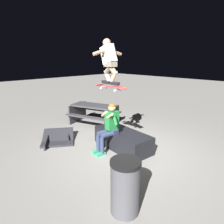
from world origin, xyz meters
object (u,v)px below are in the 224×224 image
object	(u,v)px
person_sitting_on_ledge	(109,125)
kicker_ramp	(58,139)
trash_bin	(125,187)
ledge_box_main	(123,140)
skater_airborne	(109,60)
picnic_table_back	(94,111)
skateboard	(110,87)

from	to	relation	value
person_sitting_on_ledge	kicker_ramp	bearing A→B (deg)	21.87
kicker_ramp	trash_bin	distance (m)	3.51
person_sitting_on_ledge	kicker_ramp	distance (m)	1.85
ledge_box_main	skater_airborne	world-z (taller)	skater_airborne
skater_airborne	trash_bin	xyz separation A→B (m)	(-1.88, 1.45, -1.97)
picnic_table_back	trash_bin	bearing A→B (deg)	146.48
skateboard	picnic_table_back	xyz separation A→B (m)	(2.06, -1.13, -1.25)
ledge_box_main	kicker_ramp	bearing A→B (deg)	31.32
picnic_table_back	trash_bin	size ratio (longest dim) A/B	2.18
skater_airborne	kicker_ramp	size ratio (longest dim) A/B	0.83
person_sitting_on_ledge	skateboard	bearing A→B (deg)	-76.83
skater_airborne	picnic_table_back	world-z (taller)	skater_airborne
skateboard	kicker_ramp	size ratio (longest dim) A/B	0.77
ledge_box_main	skateboard	size ratio (longest dim) A/B	1.68
ledge_box_main	skater_airborne	xyz separation A→B (m)	(0.21, 0.32, 2.19)
person_sitting_on_ledge	ledge_box_main	bearing A→B (deg)	-107.56
ledge_box_main	skater_airborne	bearing A→B (deg)	57.67
kicker_ramp	picnic_table_back	bearing A→B (deg)	-75.50
skateboard	picnic_table_back	distance (m)	2.66
kicker_ramp	trash_bin	xyz separation A→B (m)	(-3.41, 0.73, 0.41)
ledge_box_main	person_sitting_on_ledge	xyz separation A→B (m)	(0.13, 0.41, 0.49)
picnic_table_back	skateboard	bearing A→B (deg)	151.35
ledge_box_main	trash_bin	world-z (taller)	trash_bin
skateboard	skater_airborne	bearing A→B (deg)	-4.97
skateboard	kicker_ramp	distance (m)	2.43
person_sitting_on_ledge	picnic_table_back	bearing A→B (deg)	-30.13
picnic_table_back	skater_airborne	bearing A→B (deg)	150.79
person_sitting_on_ledge	kicker_ramp	size ratio (longest dim) A/B	0.99
skater_airborne	kicker_ramp	distance (m)	2.92
skater_airborne	trash_bin	size ratio (longest dim) A/B	1.20
skateboard	skater_airborne	world-z (taller)	skater_airborne
kicker_ramp	person_sitting_on_ledge	bearing A→B (deg)	-158.13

